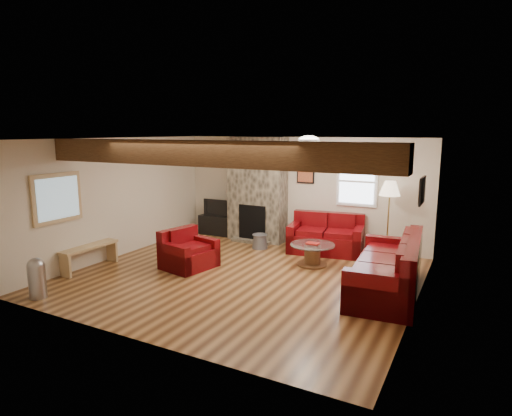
% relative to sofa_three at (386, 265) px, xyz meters
% --- Properties ---
extents(room, '(8.00, 8.00, 8.00)m').
position_rel_sofa_three_xyz_m(room, '(-2.48, -0.44, 0.79)').
color(room, '#502D15').
rests_on(room, ground).
extents(floor, '(6.00, 6.00, 0.00)m').
position_rel_sofa_three_xyz_m(floor, '(-2.48, -0.44, -0.46)').
color(floor, '#502D15').
rests_on(floor, ground).
extents(oak_beam, '(6.00, 0.36, 0.38)m').
position_rel_sofa_three_xyz_m(oak_beam, '(-2.48, -1.69, 1.85)').
color(oak_beam, '#331E0F').
rests_on(oak_beam, room).
extents(chimney_breast, '(1.40, 0.67, 2.50)m').
position_rel_sofa_three_xyz_m(chimney_breast, '(-3.48, 2.05, 0.76)').
color(chimney_breast, '#353029').
rests_on(chimney_breast, floor).
extents(back_window, '(0.90, 0.08, 1.10)m').
position_rel_sofa_three_xyz_m(back_window, '(-1.13, 2.27, 1.09)').
color(back_window, white).
rests_on(back_window, room).
extents(hatch_window, '(0.08, 1.00, 0.90)m').
position_rel_sofa_three_xyz_m(hatch_window, '(-5.44, -1.94, 0.99)').
color(hatch_window, tan).
rests_on(hatch_window, room).
extents(ceiling_dome, '(0.40, 0.40, 0.18)m').
position_rel_sofa_three_xyz_m(ceiling_dome, '(-1.58, 0.46, 1.98)').
color(ceiling_dome, white).
rests_on(ceiling_dome, room).
extents(artwork_back, '(0.42, 0.06, 0.52)m').
position_rel_sofa_three_xyz_m(artwork_back, '(-2.33, 2.27, 1.24)').
color(artwork_back, black).
rests_on(artwork_back, room).
extents(artwork_right, '(0.06, 0.55, 0.42)m').
position_rel_sofa_three_xyz_m(artwork_right, '(0.48, -0.14, 1.29)').
color(artwork_right, black).
rests_on(artwork_right, room).
extents(sofa_three, '(1.20, 2.47, 0.92)m').
position_rel_sofa_three_xyz_m(sofa_three, '(0.00, 0.00, 0.00)').
color(sofa_three, '#4B050B').
rests_on(sofa_three, floor).
extents(loveseat, '(1.71, 1.15, 0.84)m').
position_rel_sofa_three_xyz_m(loveseat, '(-1.64, 1.79, -0.04)').
color(loveseat, '#4B050B').
rests_on(loveseat, floor).
extents(armchair_red, '(0.98, 1.07, 0.75)m').
position_rel_sofa_three_xyz_m(armchair_red, '(-3.65, -0.48, -0.09)').
color(armchair_red, '#4B050B').
rests_on(armchair_red, floor).
extents(coffee_table, '(0.88, 0.88, 0.46)m').
position_rel_sofa_three_xyz_m(coffee_table, '(-1.57, 0.78, -0.25)').
color(coffee_table, '#462816').
rests_on(coffee_table, floor).
extents(tv_cabinet, '(0.99, 0.39, 0.49)m').
position_rel_sofa_three_xyz_m(tv_cabinet, '(-4.63, 2.09, -0.22)').
color(tv_cabinet, black).
rests_on(tv_cabinet, floor).
extents(television, '(0.75, 0.10, 0.43)m').
position_rel_sofa_three_xyz_m(television, '(-4.63, 2.09, 0.25)').
color(television, black).
rests_on(television, tv_cabinet).
extents(floor_lamp, '(0.42, 0.42, 1.64)m').
position_rel_sofa_three_xyz_m(floor_lamp, '(-0.35, 1.90, 0.94)').
color(floor_lamp, '#AE9848').
rests_on(floor_lamp, floor).
extents(pine_bench, '(0.29, 1.22, 0.46)m').
position_rel_sofa_three_xyz_m(pine_bench, '(-5.31, -1.43, -0.23)').
color(pine_bench, tan).
rests_on(pine_bench, floor).
extents(pedal_bin, '(0.32, 0.32, 0.66)m').
position_rel_sofa_three_xyz_m(pedal_bin, '(-4.87, -2.86, -0.13)').
color(pedal_bin, '#9B9B9F').
rests_on(pedal_bin, floor).
extents(coal_bucket, '(0.36, 0.36, 0.34)m').
position_rel_sofa_three_xyz_m(coal_bucket, '(-3.07, 1.41, -0.29)').
color(coal_bucket, slate).
rests_on(coal_bucket, floor).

